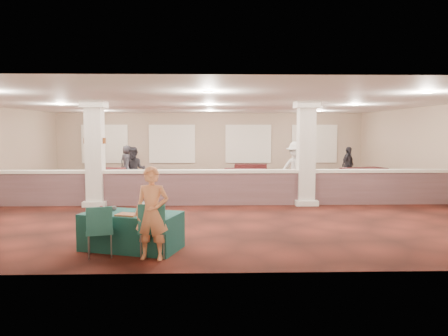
{
  "coord_description": "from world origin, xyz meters",
  "views": [
    {
      "loc": [
        0.07,
        -14.95,
        2.33
      ],
      "look_at": [
        0.44,
        -2.0,
        1.2
      ],
      "focal_mm": 35.0,
      "sensor_mm": 36.0,
      "label": 1
    }
  ],
  "objects_px": {
    "far_table_back_left": "(113,175)",
    "attendee_d": "(127,162)",
    "conf_chair_side": "(100,227)",
    "far_table_front_left": "(76,187)",
    "attendee_b": "(296,170)",
    "attendee_a": "(135,170)",
    "far_table_front_right": "(373,186)",
    "near_table": "(132,231)",
    "attendee_c": "(348,165)",
    "far_table_back_center": "(251,171)",
    "far_table_front_center": "(245,178)",
    "woman": "(152,213)",
    "far_table_back_right": "(364,177)",
    "conf_chair_main": "(153,225)"
  },
  "relations": [
    {
      "from": "conf_chair_main",
      "to": "far_table_back_right",
      "type": "xyz_separation_m",
      "value": [
        7.5,
        10.3,
        -0.23
      ]
    },
    {
      "from": "far_table_front_left",
      "to": "attendee_b",
      "type": "relative_size",
      "value": 0.84
    },
    {
      "from": "attendee_b",
      "to": "far_table_back_left",
      "type": "bearing_deg",
      "value": 160.76
    },
    {
      "from": "far_table_back_left",
      "to": "far_table_front_right",
      "type": "bearing_deg",
      "value": -22.24
    },
    {
      "from": "far_table_front_left",
      "to": "far_table_front_center",
      "type": "distance_m",
      "value": 6.7
    },
    {
      "from": "far_table_back_left",
      "to": "far_table_back_right",
      "type": "distance_m",
      "value": 10.87
    },
    {
      "from": "conf_chair_side",
      "to": "far_table_front_left",
      "type": "xyz_separation_m",
      "value": [
        -2.7,
        7.35,
        -0.24
      ]
    },
    {
      "from": "attendee_d",
      "to": "attendee_b",
      "type": "bearing_deg",
      "value": 161.4
    },
    {
      "from": "far_table_back_left",
      "to": "far_table_back_right",
      "type": "height_order",
      "value": "far_table_back_right"
    },
    {
      "from": "conf_chair_side",
      "to": "far_table_back_left",
      "type": "bearing_deg",
      "value": 87.58
    },
    {
      "from": "conf_chair_side",
      "to": "near_table",
      "type": "bearing_deg",
      "value": 35.11
    },
    {
      "from": "far_table_back_left",
      "to": "attendee_b",
      "type": "distance_m",
      "value": 8.57
    },
    {
      "from": "woman",
      "to": "attendee_d",
      "type": "xyz_separation_m",
      "value": [
        -3.0,
        13.34,
        -0.05
      ]
    },
    {
      "from": "far_table_back_left",
      "to": "far_table_front_center",
      "type": "bearing_deg",
      "value": -14.04
    },
    {
      "from": "woman",
      "to": "far_table_front_left",
      "type": "bearing_deg",
      "value": 124.12
    },
    {
      "from": "far_table_front_right",
      "to": "attendee_a",
      "type": "xyz_separation_m",
      "value": [
        -8.64,
        1.1,
        0.49
      ]
    },
    {
      "from": "far_table_front_left",
      "to": "attendee_d",
      "type": "bearing_deg",
      "value": 83.41
    },
    {
      "from": "far_table_front_left",
      "to": "far_table_front_right",
      "type": "bearing_deg",
      "value": 0.0
    },
    {
      "from": "near_table",
      "to": "far_table_back_center",
      "type": "relative_size",
      "value": 1.18
    },
    {
      "from": "far_table_front_right",
      "to": "far_table_back_left",
      "type": "bearing_deg",
      "value": 157.76
    },
    {
      "from": "far_table_front_center",
      "to": "far_table_back_center",
      "type": "bearing_deg",
      "value": 81.14
    },
    {
      "from": "attendee_b",
      "to": "conf_chair_main",
      "type": "bearing_deg",
      "value": -107.36
    },
    {
      "from": "near_table",
      "to": "attendee_c",
      "type": "xyz_separation_m",
      "value": [
        7.46,
        10.16,
        0.45
      ]
    },
    {
      "from": "far_table_front_center",
      "to": "conf_chair_side",
      "type": "bearing_deg",
      "value": -108.86
    },
    {
      "from": "conf_chair_main",
      "to": "attendee_a",
      "type": "bearing_deg",
      "value": 102.78
    },
    {
      "from": "woman",
      "to": "far_table_back_left",
      "type": "distance_m",
      "value": 12.11
    },
    {
      "from": "attendee_c",
      "to": "attendee_b",
      "type": "bearing_deg",
      "value": -175.32
    },
    {
      "from": "far_table_front_center",
      "to": "far_table_back_center",
      "type": "relative_size",
      "value": 1.11
    },
    {
      "from": "far_table_back_left",
      "to": "conf_chair_side",
      "type": "bearing_deg",
      "value": -78.57
    },
    {
      "from": "conf_chair_side",
      "to": "attendee_b",
      "type": "xyz_separation_m",
      "value": [
        4.98,
        7.05,
        0.4
      ]
    },
    {
      "from": "far_table_back_right",
      "to": "attendee_a",
      "type": "bearing_deg",
      "value": -169.08
    },
    {
      "from": "woman",
      "to": "attendee_d",
      "type": "bearing_deg",
      "value": 110.68
    },
    {
      "from": "conf_chair_main",
      "to": "attendee_c",
      "type": "height_order",
      "value": "attendee_c"
    },
    {
      "from": "far_table_back_center",
      "to": "attendee_c",
      "type": "height_order",
      "value": "attendee_c"
    },
    {
      "from": "far_table_back_left",
      "to": "attendee_d",
      "type": "bearing_deg",
      "value": 79.94
    },
    {
      "from": "far_table_front_center",
      "to": "far_table_back_left",
      "type": "relative_size",
      "value": 1.11
    },
    {
      "from": "attendee_c",
      "to": "far_table_front_right",
      "type": "bearing_deg",
      "value": -138.74
    },
    {
      "from": "attendee_d",
      "to": "far_table_front_right",
      "type": "bearing_deg",
      "value": 171.92
    },
    {
      "from": "far_table_back_center",
      "to": "far_table_back_right",
      "type": "distance_m",
      "value": 5.58
    },
    {
      "from": "far_table_back_center",
      "to": "attendee_c",
      "type": "xyz_separation_m",
      "value": [
        3.96,
        -2.84,
        0.48
      ]
    },
    {
      "from": "far_table_front_center",
      "to": "far_table_front_left",
      "type": "bearing_deg",
      "value": -156.23
    },
    {
      "from": "conf_chair_side",
      "to": "far_table_front_left",
      "type": "relative_size",
      "value": 0.59
    },
    {
      "from": "far_table_front_right",
      "to": "far_table_back_right",
      "type": "xyz_separation_m",
      "value": [
        0.68,
        2.9,
        0.01
      ]
    },
    {
      "from": "far_table_front_left",
      "to": "far_table_back_center",
      "type": "bearing_deg",
      "value": 42.89
    },
    {
      "from": "attendee_a",
      "to": "attendee_b",
      "type": "bearing_deg",
      "value": -15.42
    },
    {
      "from": "attendee_a",
      "to": "attendee_b",
      "type": "distance_m",
      "value": 5.99
    },
    {
      "from": "far_table_front_left",
      "to": "conf_chair_side",
      "type": "bearing_deg",
      "value": -69.85
    },
    {
      "from": "conf_chair_main",
      "to": "woman",
      "type": "xyz_separation_m",
      "value": [
        0.0,
        -0.1,
        0.25
      ]
    },
    {
      "from": "attendee_a",
      "to": "far_table_front_left",
      "type": "bearing_deg",
      "value": -151.19
    },
    {
      "from": "far_table_back_center",
      "to": "far_table_back_right",
      "type": "xyz_separation_m",
      "value": [
        4.5,
        -3.3,
        0.04
      ]
    }
  ]
}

